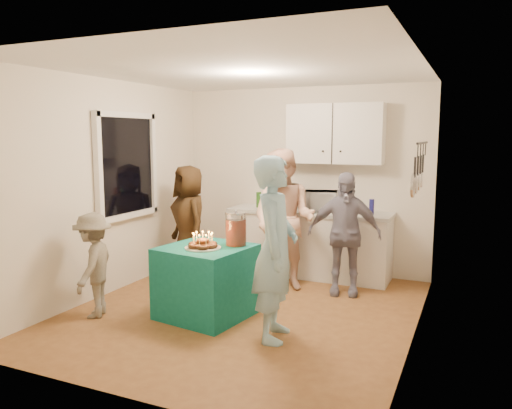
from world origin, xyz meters
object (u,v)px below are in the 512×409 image
at_px(microwave, 319,201).
at_px(punch_jar, 236,230).
at_px(party_table, 207,281).
at_px(man_birthday, 275,249).
at_px(counter, 309,245).
at_px(woman_back_right, 344,234).
at_px(child_near_left, 93,265).
at_px(woman_back_center, 284,219).
at_px(woman_back_left, 189,222).

relative_size(microwave, punch_jar, 1.45).
xyz_separation_m(microwave, punch_jar, (-0.38, -1.78, -0.12)).
distance_m(party_table, man_birthday, 1.05).
distance_m(party_table, punch_jar, 0.64).
height_order(counter, woman_back_right, woman_back_right).
distance_m(woman_back_right, child_near_left, 2.91).
xyz_separation_m(man_birthday, woman_back_center, (-0.49, 1.52, 0.01)).
xyz_separation_m(man_birthday, woman_back_right, (0.26, 1.59, -0.12)).
height_order(man_birthday, woman_back_left, man_birthday).
distance_m(counter, child_near_left, 2.94).
relative_size(party_table, woman_back_right, 0.57).
bearing_deg(microwave, party_table, -121.80).
bearing_deg(woman_back_center, microwave, 76.38).
bearing_deg(counter, child_near_left, -123.03).
xyz_separation_m(counter, man_birthday, (0.38, -2.21, 0.44)).
distance_m(microwave, woman_back_center, 0.75).
bearing_deg(punch_jar, woman_back_left, 139.86).
bearing_deg(woman_back_center, woman_back_right, 10.69).
bearing_deg(microwave, man_birthday, -97.30).
bearing_deg(counter, man_birthday, -80.19).
xyz_separation_m(party_table, woman_back_right, (1.15, 1.34, 0.37)).
xyz_separation_m(woman_back_left, child_near_left, (-0.14, -1.71, -0.20)).
height_order(man_birthday, woman_back_right, man_birthday).
xyz_separation_m(woman_back_left, woman_back_right, (2.10, 0.13, -0.02)).
bearing_deg(woman_back_left, counter, 64.30).
distance_m(man_birthday, woman_back_right, 1.62).
bearing_deg(woman_back_left, punch_jar, -3.12).
relative_size(woman_back_center, child_near_left, 1.58).
height_order(microwave, woman_back_left, woman_back_left).
bearing_deg(man_birthday, woman_back_left, 39.01).
height_order(counter, man_birthday, man_birthday).
relative_size(counter, woman_back_left, 1.44).
relative_size(microwave, child_near_left, 0.44).
relative_size(party_table, woman_back_center, 0.48).
bearing_deg(man_birthday, woman_back_center, 5.41).
bearing_deg(woman_back_center, man_birthday, -66.31).
height_order(counter, party_table, counter).
xyz_separation_m(party_table, child_near_left, (-1.09, -0.50, 0.18)).
distance_m(counter, party_table, 2.03).
relative_size(man_birthday, child_near_left, 1.56).
relative_size(man_birthday, woman_back_left, 1.14).
xyz_separation_m(counter, woman_back_left, (-1.46, -0.75, 0.34)).
relative_size(man_birthday, woman_back_center, 0.99).
bearing_deg(party_table, punch_jar, 35.62).
xyz_separation_m(microwave, woman_back_center, (-0.24, -0.69, -0.16)).
xyz_separation_m(microwave, party_table, (-0.64, -1.96, -0.67)).
bearing_deg(woman_back_right, party_table, -142.63).
xyz_separation_m(man_birthday, woman_back_left, (-1.84, 1.46, -0.11)).
xyz_separation_m(counter, punch_jar, (-0.25, -1.78, 0.50)).
relative_size(microwave, man_birthday, 0.28).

